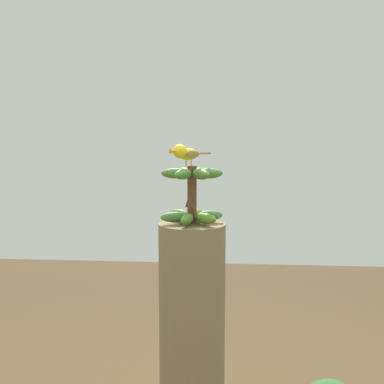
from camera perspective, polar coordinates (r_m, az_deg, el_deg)
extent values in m
cylinder|color=olive|center=(2.03, 0.00, -21.87)|extent=(0.28, 0.28, 1.26)
cylinder|color=brown|center=(1.81, 0.00, -0.38)|extent=(0.04, 0.04, 0.24)
ellipsoid|color=#3D7933|center=(1.84, 2.27, -3.06)|extent=(0.12, 0.08, 0.04)
ellipsoid|color=#4F7B2A|center=(1.89, 0.60, -2.81)|extent=(0.06, 0.12, 0.04)
ellipsoid|color=#436B28|center=(1.87, -1.62, -2.90)|extent=(0.11, 0.11, 0.04)
ellipsoid|color=#407432|center=(1.80, -2.32, -3.26)|extent=(0.12, 0.08, 0.04)
ellipsoid|color=#467224|center=(1.75, -0.65, -3.54)|extent=(0.06, 0.12, 0.04)
ellipsoid|color=#4F7924|center=(1.77, 1.72, -3.44)|extent=(0.11, 0.11, 0.04)
ellipsoid|color=#3F7A2C|center=(1.80, 2.18, 2.43)|extent=(0.12, 0.05, 0.04)
ellipsoid|color=#3D7D34|center=(1.86, 1.05, 2.55)|extent=(0.09, 0.12, 0.04)
ellipsoid|color=#4A7B28|center=(1.86, -1.06, 2.55)|extent=(0.10, 0.12, 0.04)
ellipsoid|color=#43772D|center=(1.80, -2.18, 2.43)|extent=(0.12, 0.05, 0.04)
ellipsoid|color=#3E7B2A|center=(1.74, -1.12, 2.31)|extent=(0.09, 0.12, 0.04)
ellipsoid|color=#49702D|center=(1.74, 1.13, 2.31)|extent=(0.10, 0.12, 0.04)
cone|color=#4C2D1E|center=(1.77, -0.32, -0.99)|extent=(0.04, 0.04, 0.06)
cone|color=brown|center=(1.85, 0.01, -1.29)|extent=(0.04, 0.04, 0.06)
cylinder|color=#C68933|center=(1.79, -0.79, 3.79)|extent=(0.00, 0.01, 0.02)
cylinder|color=#C68933|center=(1.77, -0.21, 3.76)|extent=(0.01, 0.01, 0.02)
ellipsoid|color=yellow|center=(1.78, -0.50, 4.94)|extent=(0.10, 0.10, 0.05)
ellipsoid|color=olive|center=(1.80, -0.87, 4.95)|extent=(0.06, 0.06, 0.03)
ellipsoid|color=olive|center=(1.76, 0.10, 4.93)|extent=(0.06, 0.06, 0.03)
cube|color=olive|center=(1.83, 1.39, 5.05)|extent=(0.07, 0.07, 0.01)
sphere|color=yellow|center=(1.75, -1.57, 5.32)|extent=(0.06, 0.06, 0.06)
sphere|color=black|center=(1.73, -1.30, 5.45)|extent=(0.01, 0.01, 0.01)
cone|color=orange|center=(1.73, -2.48, 5.30)|extent=(0.03, 0.03, 0.02)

